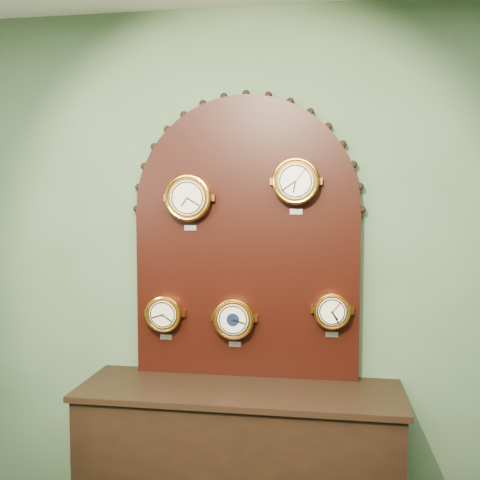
% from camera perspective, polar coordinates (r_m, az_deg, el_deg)
% --- Properties ---
extents(wall_back, '(4.00, 0.00, 4.00)m').
position_cam_1_polar(wall_back, '(3.15, 0.72, -2.92)').
color(wall_back, '#476445').
rests_on(wall_back, ground).
extents(shop_counter, '(1.60, 0.50, 0.80)m').
position_cam_1_polar(shop_counter, '(3.18, -0.06, -21.72)').
color(shop_counter, black).
rests_on(shop_counter, ground_plane).
extents(display_board, '(1.26, 0.06, 1.53)m').
position_cam_1_polar(display_board, '(3.08, 0.59, 1.13)').
color(display_board, black).
rests_on(display_board, shop_counter).
extents(roman_clock, '(0.25, 0.08, 0.30)m').
position_cam_1_polar(roman_clock, '(3.07, -5.09, 4.16)').
color(roman_clock, orange).
rests_on(roman_clock, display_board).
extents(arabic_clock, '(0.24, 0.08, 0.29)m').
position_cam_1_polar(arabic_clock, '(2.98, 5.54, 5.79)').
color(arabic_clock, orange).
rests_on(arabic_clock, display_board).
extents(hygrometer, '(0.20, 0.08, 0.25)m').
position_cam_1_polar(hygrometer, '(3.17, -7.49, -7.21)').
color(hygrometer, orange).
rests_on(hygrometer, display_board).
extents(barometer, '(0.22, 0.08, 0.27)m').
position_cam_1_polar(barometer, '(3.09, -0.60, -7.76)').
color(barometer, orange).
rests_on(barometer, display_board).
extents(tide_clock, '(0.19, 0.08, 0.24)m').
position_cam_1_polar(tide_clock, '(3.04, 9.08, -6.91)').
color(tide_clock, orange).
rests_on(tide_clock, display_board).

